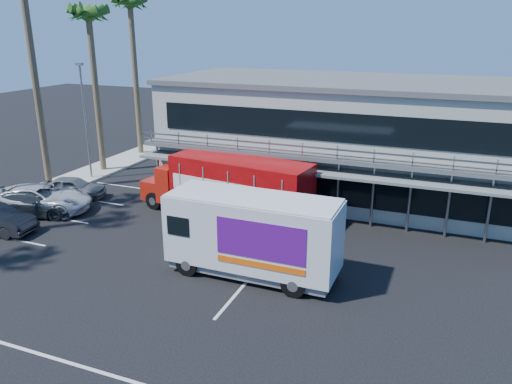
% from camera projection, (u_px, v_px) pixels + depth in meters
% --- Properties ---
extents(ground, '(120.00, 120.00, 0.00)m').
position_uv_depth(ground, '(193.00, 285.00, 21.05)').
color(ground, black).
rests_on(ground, ground).
extents(building, '(22.40, 12.00, 7.30)m').
position_uv_depth(building, '(344.00, 137.00, 32.00)').
color(building, '#A0A699').
rests_on(building, ground).
extents(curb_strip, '(3.00, 32.00, 0.16)m').
position_uv_depth(curb_strip, '(29.00, 198.00, 31.59)').
color(curb_strip, '#A5A399').
rests_on(curb_strip, ground).
extents(palm_e, '(2.80, 2.80, 12.25)m').
position_uv_depth(palm_e, '(89.00, 23.00, 34.33)').
color(palm_e, brown).
rests_on(palm_e, ground).
extents(palm_f, '(2.80, 2.80, 13.25)m').
position_uv_depth(palm_f, '(131.00, 12.00, 39.03)').
color(palm_f, brown).
rests_on(palm_f, ground).
extents(light_pole_far, '(0.50, 0.25, 8.09)m').
position_uv_depth(light_pole_far, '(85.00, 116.00, 34.31)').
color(light_pole_far, gray).
rests_on(light_pole_far, ground).
extents(red_truck, '(10.64, 3.82, 3.50)m').
position_uv_depth(red_truck, '(230.00, 185.00, 27.96)').
color(red_truck, '#A3180D').
rests_on(red_truck, ground).
extents(white_van, '(7.44, 2.63, 3.62)m').
position_uv_depth(white_van, '(253.00, 234.00, 21.38)').
color(white_van, silver).
rests_on(white_van, ground).
extents(parked_car_c, '(6.44, 4.59, 1.63)m').
position_uv_depth(parked_car_c, '(39.00, 199.00, 29.07)').
color(parked_car_c, silver).
rests_on(parked_car_c, ground).
extents(parked_car_d, '(5.55, 3.51, 1.50)m').
position_uv_depth(parked_car_d, '(34.00, 202.00, 28.74)').
color(parked_car_d, '#293037').
rests_on(parked_car_d, ground).
extents(parked_car_e, '(4.37, 2.78, 1.39)m').
position_uv_depth(parked_car_e, '(73.00, 187.00, 31.57)').
color(parked_car_e, slate).
rests_on(parked_car_e, ground).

